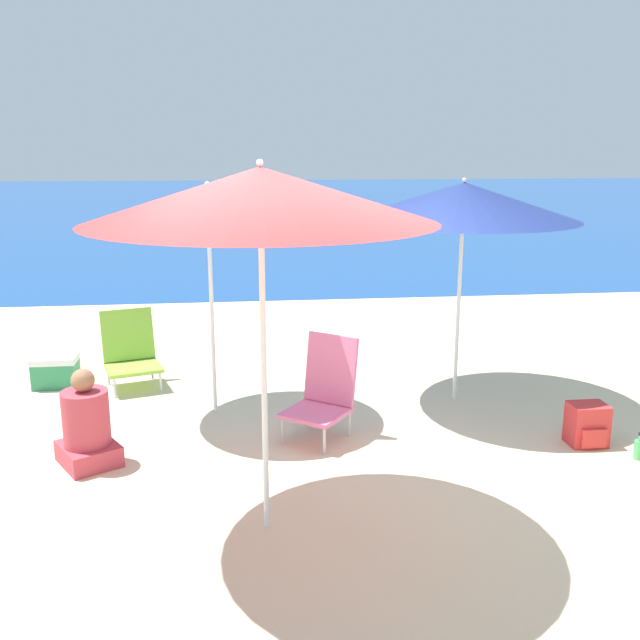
# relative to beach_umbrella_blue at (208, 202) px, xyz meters

# --- Properties ---
(ground_plane) EXTENTS (60.00, 60.00, 0.00)m
(ground_plane) POSITION_rel_beach_umbrella_blue_xyz_m (0.81, -1.58, -1.90)
(ground_plane) COLOR beige
(sea_water) EXTENTS (60.00, 40.00, 0.01)m
(sea_water) POSITION_rel_beach_umbrella_blue_xyz_m (0.81, 24.72, -1.90)
(sea_water) COLOR #19478C
(sea_water) RESTS_ON ground
(beach_umbrella_blue) EXTENTS (1.62, 1.62, 2.07)m
(beach_umbrella_blue) POSITION_rel_beach_umbrella_blue_xyz_m (0.00, 0.00, 0.00)
(beach_umbrella_blue) COLOR white
(beach_umbrella_blue) RESTS_ON ground
(beach_umbrella_red) EXTENTS (2.05, 2.05, 2.29)m
(beach_umbrella_red) POSITION_rel_beach_umbrella_blue_xyz_m (0.38, -2.08, 0.19)
(beach_umbrella_red) COLOR white
(beach_umbrella_red) RESTS_ON ground
(beach_umbrella_navy) EXTENTS (2.08, 2.08, 2.09)m
(beach_umbrella_navy) POSITION_rel_beach_umbrella_blue_xyz_m (2.28, 0.11, -0.03)
(beach_umbrella_navy) COLOR white
(beach_umbrella_navy) RESTS_ON ground
(beach_chair_lime) EXTENTS (0.66, 0.70, 0.75)m
(beach_chair_lime) POSITION_rel_beach_umbrella_blue_xyz_m (-0.86, 0.88, -1.55)
(beach_chair_lime) COLOR silver
(beach_chair_lime) RESTS_ON ground
(beach_chair_pink) EXTENTS (0.70, 0.71, 0.84)m
(beach_chair_pink) POSITION_rel_beach_umbrella_blue_xyz_m (0.92, -0.64, -1.50)
(beach_chair_pink) COLOR silver
(beach_chair_pink) RESTS_ON ground
(person_seated_near) EXTENTS (0.56, 0.59, 0.76)m
(person_seated_near) POSITION_rel_beach_umbrella_blue_xyz_m (-0.93, -0.98, -1.61)
(person_seated_near) COLOR #BF3F4C
(person_seated_near) RESTS_ON ground
(backpack_red) EXTENTS (0.30, 0.26, 0.34)m
(backpack_red) POSITION_rel_beach_umbrella_blue_xyz_m (3.02, -1.08, -1.73)
(backpack_red) COLOR red
(backpack_red) RESTS_ON ground
(water_bottle) EXTENTS (0.09, 0.09, 0.21)m
(water_bottle) POSITION_rel_beach_umbrella_blue_xyz_m (3.29, -1.39, -1.82)
(water_bottle) COLOR #4CB266
(water_bottle) RESTS_ON ground
(cooler_box) EXTENTS (0.44, 0.31, 0.32)m
(cooler_box) POSITION_rel_beach_umbrella_blue_xyz_m (-1.62, 0.91, -1.74)
(cooler_box) COLOR #338C59
(cooler_box) RESTS_ON ground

